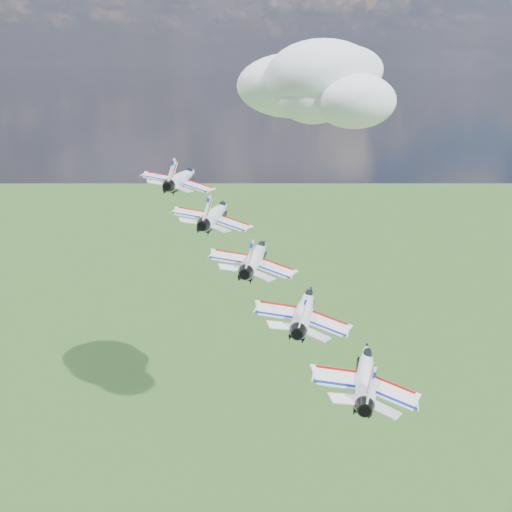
% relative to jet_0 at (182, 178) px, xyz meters
% --- Properties ---
extents(cloud_far, '(66.79, 52.48, 26.24)m').
position_rel_jet_0_xyz_m(cloud_far, '(22.53, 157.64, 9.96)').
color(cloud_far, white).
extents(jet_0, '(12.38, 16.72, 7.01)m').
position_rel_jet_0_xyz_m(jet_0, '(0.00, 0.00, 0.00)').
color(jet_0, white).
extents(jet_1, '(12.38, 16.72, 7.01)m').
position_rel_jet_0_xyz_m(jet_1, '(7.15, -8.89, -3.55)').
color(jet_1, white).
extents(jet_2, '(12.38, 16.72, 7.01)m').
position_rel_jet_0_xyz_m(jet_2, '(14.29, -17.78, -7.10)').
color(jet_2, silver).
extents(jet_3, '(12.38, 16.72, 7.01)m').
position_rel_jet_0_xyz_m(jet_3, '(21.44, -26.67, -10.65)').
color(jet_3, white).
extents(jet_4, '(12.38, 16.72, 7.01)m').
position_rel_jet_0_xyz_m(jet_4, '(28.59, -35.57, -14.19)').
color(jet_4, silver).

